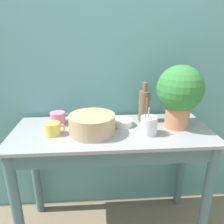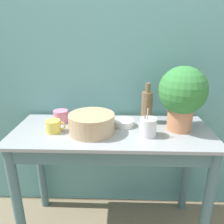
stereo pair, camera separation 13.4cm
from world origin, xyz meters
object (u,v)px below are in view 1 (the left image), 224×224
at_px(bowl_small_enamel_white, 123,122).
at_px(utensil_cup, 149,125).
at_px(potted_plant, 180,92).
at_px(mug_yellow, 53,129).
at_px(bowl_wash_large, 92,124).
at_px(bottle_tall, 144,105).
at_px(mug_pink, 58,118).

relative_size(bowl_small_enamel_white, utensil_cup, 0.57).
xyz_separation_m(potted_plant, mug_yellow, (-0.78, -0.06, -0.20)).
distance_m(potted_plant, bowl_wash_large, 0.57).
height_order(potted_plant, mug_yellow, potted_plant).
bearing_deg(potted_plant, bowl_small_enamel_white, 172.40).
distance_m(bottle_tall, utensil_cup, 0.22).
distance_m(bowl_wash_large, mug_pink, 0.28).
bearing_deg(bottle_tall, mug_yellow, -163.56).
xyz_separation_m(potted_plant, utensil_cup, (-0.21, -0.10, -0.18)).
distance_m(potted_plant, mug_yellow, 0.81).
relative_size(mug_yellow, bowl_small_enamel_white, 0.92).
xyz_separation_m(bottle_tall, mug_yellow, (-0.59, -0.17, -0.08)).
distance_m(bottle_tall, mug_pink, 0.59).
bearing_deg(potted_plant, bowl_wash_large, -174.03).
distance_m(bowl_wash_large, utensil_cup, 0.34).
bearing_deg(bowl_small_enamel_white, utensil_cup, -45.59).
xyz_separation_m(mug_yellow, utensil_cup, (0.57, -0.03, 0.02)).
height_order(bottle_tall, mug_pink, bottle_tall).
height_order(mug_pink, utensil_cup, utensil_cup).
distance_m(bowl_small_enamel_white, utensil_cup, 0.20).
bearing_deg(bowl_wash_large, utensil_cup, -6.65).
xyz_separation_m(bowl_small_enamel_white, utensil_cup, (0.14, -0.14, 0.04)).
distance_m(mug_pink, utensil_cup, 0.60).
height_order(bottle_tall, mug_yellow, bottle_tall).
xyz_separation_m(bottle_tall, utensil_cup, (-0.01, -0.21, -0.06)).
bearing_deg(bottle_tall, bowl_wash_large, -154.39).
relative_size(bottle_tall, mug_yellow, 2.24).
height_order(mug_yellow, bowl_small_enamel_white, mug_yellow).
xyz_separation_m(mug_yellow, bowl_small_enamel_white, (0.43, 0.11, -0.02)).
relative_size(bottle_tall, mug_pink, 2.08).
relative_size(bottle_tall, utensil_cup, 1.18).
bearing_deg(utensil_cup, mug_yellow, 176.51).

